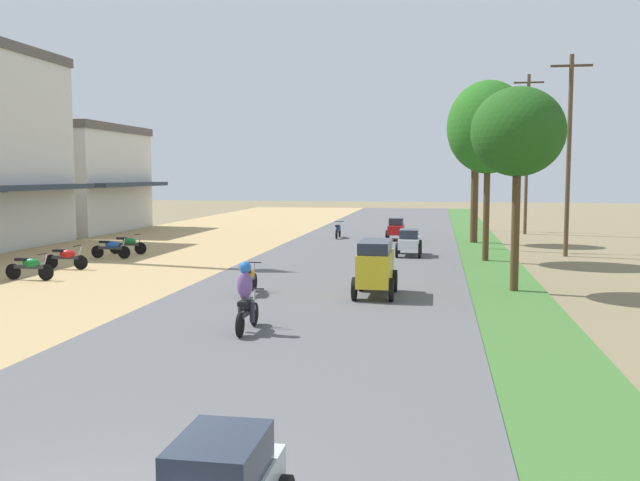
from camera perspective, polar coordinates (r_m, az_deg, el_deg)
The scene contains 18 objects.
shophouse_far at distance 48.40m, azimuth -19.46°, elevation 4.80°, with size 8.10×9.55×6.90m.
parked_motorbike_fourth at distance 26.18m, azimuth -22.60°, elevation -1.93°, with size 1.80×0.54×0.94m.
parked_motorbike_fifth at distance 28.65m, azimuth -20.01°, elevation -1.25°, with size 1.80×0.54×0.94m.
parked_motorbike_sixth at distance 31.74m, azimuth -16.68°, elevation -0.53°, with size 1.80×0.54×0.94m.
parked_motorbike_seventh at distance 33.24m, azimuth -15.39°, elevation -0.24°, with size 1.80×0.54×0.94m.
median_tree_nearest at distance 22.65m, azimuth 15.86°, elevation 8.46°, with size 2.89×2.89×6.35m.
median_tree_second at distance 30.38m, azimuth 13.57°, elevation 8.95°, with size 3.43×3.43×7.57m.
median_tree_third at distance 38.45m, azimuth 12.60°, elevation 8.44°, with size 2.95×2.95×7.61m.
streetlamp_near at distance 35.24m, azimuth 13.45°, elevation 6.18°, with size 3.16×0.20×7.26m.
streetlamp_mid at distance 47.69m, azimuth 12.47°, elevation 6.54°, with size 3.16×0.20×8.20m.
utility_pole_near at distance 33.47m, azimuth 19.65°, elevation 6.79°, with size 1.80×0.20×9.02m.
utility_pole_far at distance 45.34m, azimuth 16.55°, elevation 6.96°, with size 1.80×0.20×9.84m.
car_van_yellow at distance 20.93m, azimuth 4.56°, elevation -1.98°, with size 1.19×2.41×1.67m.
car_sedan_white at distance 31.52m, azimuth 7.28°, elevation -0.04°, with size 1.10×2.26×1.19m.
car_hatchback_red at distance 39.01m, azimuth 6.24°, elevation 1.02°, with size 1.04×2.00×1.23m.
motorbike_foreground_rider at distance 16.23m, azimuth -6.02°, elevation -4.75°, with size 0.54×1.80×1.66m.
motorbike_ahead_second at distance 21.31m, azimuth -5.82°, elevation -3.09°, with size 0.54×1.80×0.94m.
motorbike_ahead_third at distance 40.02m, azimuth 1.49°, elevation 0.91°, with size 0.54×1.80×0.94m.
Camera 1 is at (3.50, -6.18, 3.71)m, focal length 39.19 mm.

